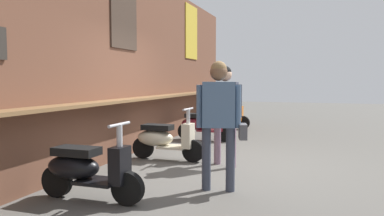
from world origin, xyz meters
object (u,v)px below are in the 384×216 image
(scooter_cream, at_px, (164,139))
(shopper_browsing, at_px, (224,105))
(scooter_black, at_px, (85,169))
(scooter_orange, at_px, (224,116))
(scooter_maroon, at_px, (202,124))
(shopper_with_handbag, at_px, (220,112))

(scooter_cream, relative_size, shopper_browsing, 0.82)
(scooter_black, height_order, scooter_orange, same)
(scooter_black, relative_size, scooter_maroon, 1.00)
(scooter_black, xyz_separation_m, scooter_orange, (7.28, -0.00, 0.00))
(scooter_maroon, height_order, shopper_browsing, shopper_browsing)
(scooter_black, distance_m, shopper_browsing, 2.72)
(scooter_orange, bearing_deg, scooter_maroon, -87.78)
(scooter_cream, height_order, scooter_maroon, same)
(shopper_with_handbag, bearing_deg, scooter_cream, 27.56)
(scooter_maroon, bearing_deg, scooter_black, -86.11)
(scooter_cream, height_order, shopper_browsing, shopper_browsing)
(scooter_cream, distance_m, scooter_maroon, 2.42)
(shopper_with_handbag, bearing_deg, scooter_black, 107.02)
(scooter_black, relative_size, shopper_with_handbag, 0.82)
(scooter_maroon, relative_size, scooter_orange, 1.00)
(scooter_maroon, distance_m, shopper_browsing, 2.87)
(scooter_maroon, xyz_separation_m, shopper_with_handbag, (-4.00, -1.45, 0.66))
(scooter_orange, height_order, shopper_with_handbag, shopper_with_handbag)
(scooter_orange, bearing_deg, shopper_browsing, -74.44)
(scooter_maroon, height_order, shopper_with_handbag, shopper_with_handbag)
(scooter_orange, bearing_deg, scooter_black, -87.78)
(shopper_with_handbag, relative_size, shopper_browsing, 1.01)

